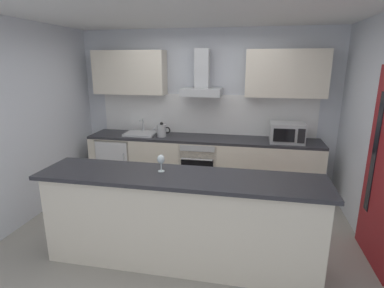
{
  "coord_description": "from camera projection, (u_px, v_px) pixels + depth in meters",
  "views": [
    {
      "loc": [
        0.77,
        -3.3,
        2.07
      ],
      "look_at": [
        0.03,
        0.42,
        1.05
      ],
      "focal_mm": 28.47,
      "sensor_mm": 36.0,
      "label": 1
    }
  ],
  "objects": [
    {
      "name": "ground",
      "position": [
        183.0,
        234.0,
        3.81
      ],
      "size": [
        5.23,
        4.43,
        0.02
      ],
      "primitive_type": "cube",
      "color": "gray"
    },
    {
      "name": "ceiling",
      "position": [
        181.0,
        8.0,
        3.13
      ],
      "size": [
        5.23,
        4.43,
        0.02
      ],
      "primitive_type": "cube",
      "color": "white"
    },
    {
      "name": "wall_back",
      "position": [
        206.0,
        109.0,
        5.15
      ],
      "size": [
        5.23,
        0.12,
        2.6
      ],
      "primitive_type": "cube",
      "color": "silver",
      "rests_on": "ground"
    },
    {
      "name": "wall_left",
      "position": [
        17.0,
        125.0,
        3.88
      ],
      "size": [
        0.12,
        4.43,
        2.6
      ],
      "primitive_type": "cube",
      "color": "silver",
      "rests_on": "ground"
    },
    {
      "name": "backsplash_tile",
      "position": [
        205.0,
        114.0,
        5.1
      ],
      "size": [
        3.59,
        0.02,
        0.66
      ],
      "primitive_type": "cube",
      "color": "white"
    },
    {
      "name": "counter_back",
      "position": [
        202.0,
        164.0,
        5.01
      ],
      "size": [
        3.72,
        0.6,
        0.9
      ],
      "color": "beige",
      "rests_on": "ground"
    },
    {
      "name": "counter_island",
      "position": [
        180.0,
        220.0,
        3.14
      ],
      "size": [
        2.88,
        0.64,
        0.99
      ],
      "color": "beige",
      "rests_on": "ground"
    },
    {
      "name": "upper_cabinets",
      "position": [
        204.0,
        73.0,
        4.78
      ],
      "size": [
        3.67,
        0.32,
        0.7
      ],
      "color": "beige"
    },
    {
      "name": "side_door",
      "position": [
        384.0,
        170.0,
        3.04
      ],
      "size": [
        0.08,
        0.85,
        2.05
      ],
      "color": "maroon",
      "rests_on": "ground"
    },
    {
      "name": "oven",
      "position": [
        200.0,
        164.0,
        4.99
      ],
      "size": [
        0.6,
        0.62,
        0.8
      ],
      "color": "slate",
      "rests_on": "ground"
    },
    {
      "name": "refrigerator",
      "position": [
        119.0,
        161.0,
        5.27
      ],
      "size": [
        0.58,
        0.6,
        0.85
      ],
      "color": "white",
      "rests_on": "ground"
    },
    {
      "name": "microwave",
      "position": [
        287.0,
        133.0,
        4.56
      ],
      "size": [
        0.5,
        0.38,
        0.3
      ],
      "color": "#B7BABC",
      "rests_on": "counter_back"
    },
    {
      "name": "sink",
      "position": [
        141.0,
        133.0,
        5.07
      ],
      "size": [
        0.5,
        0.4,
        0.26
      ],
      "color": "silver",
      "rests_on": "counter_back"
    },
    {
      "name": "kettle",
      "position": [
        162.0,
        130.0,
        4.94
      ],
      "size": [
        0.29,
        0.15,
        0.24
      ],
      "color": "#B7BABC",
      "rests_on": "counter_back"
    },
    {
      "name": "range_hood",
      "position": [
        202.0,
        81.0,
        4.77
      ],
      "size": [
        0.62,
        0.45,
        0.72
      ],
      "color": "#B7BABC"
    },
    {
      "name": "wine_glass",
      "position": [
        161.0,
        160.0,
        3.09
      ],
      "size": [
        0.08,
        0.08,
        0.18
      ],
      "color": "silver",
      "rests_on": "counter_island"
    }
  ]
}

